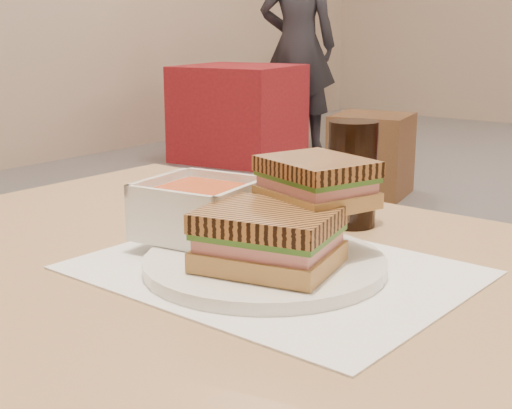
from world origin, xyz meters
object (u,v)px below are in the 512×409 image
Objects in this scene: cola_glass at (352,174)px; bg_chair_0l at (231,128)px; panini_lower at (269,238)px; bg_chair_0r at (371,155)px; plate at (265,264)px; soup_bowl at (200,211)px; patron_a at (298,45)px; bg_table_0 at (239,113)px; main_table at (310,383)px.

cola_glass reaches higher than bg_chair_0l.
bg_chair_0r is at bearing 116.25° from panini_lower.
plate is 0.63× the size of bg_chair_0l.
plate is at bearing -63.90° from bg_chair_0r.
soup_bowl is 0.14m from panini_lower.
plate is 0.12m from soup_bowl.
cola_glass reaches higher than plate.
patron_a reaches higher than bg_chair_0l.
bg_chair_0r is (1.55, -0.58, 0.04)m from bg_chair_0l.
panini_lower reaches higher than bg_chair_0l.
panini_lower reaches higher than plate.
bg_table_0 is at bearing 128.70° from panini_lower.
plate reaches higher than bg_chair_0r.
soup_bowl reaches higher than panini_lower.
soup_bowl is at bearing -114.30° from cola_glass.
patron_a is at bearing 123.97° from main_table.
bg_chair_0r is (-1.57, 3.03, -0.58)m from cola_glass.
patron_a is at bearing 62.21° from bg_chair_0l.
bg_chair_0l is (-3.14, 3.83, -0.55)m from plate.
panini_lower reaches higher than bg_chair_0r.
main_table is 1.33× the size of bg_table_0.
cola_glass is at bearing -62.59° from bg_chair_0r.
bg_table_0 is at bearing 129.23° from main_table.
cola_glass is at bearing -49.82° from bg_table_0.
main_table is 0.14m from plate.
soup_bowl is (-0.17, 0.02, 0.16)m from main_table.
main_table is at bearing -50.77° from bg_table_0.
bg_table_0 is (-3.01, 3.69, -0.28)m from main_table.
plate is at bearing -85.04° from cola_glass.
plate is 1.89× the size of cola_glass.
patron_a is (0.08, 0.66, 0.49)m from bg_table_0.
bg_table_0 is (-2.93, 3.47, -0.47)m from cola_glass.
bg_table_0 is 0.28m from bg_chair_0l.
main_table reaches higher than bg_table_0.
main_table is 0.73× the size of patron_a.
soup_bowl is 0.08× the size of patron_a.
bg_chair_0l is at bearing 129.40° from panini_lower.
main_table is at bearing -50.09° from bg_chair_0l.
panini_lower is at bearing -51.30° from bg_table_0.
plate is at bearing -56.59° from patron_a.
panini_lower is at bearing -147.10° from main_table.
cola_glass is 4.81m from bg_chair_0l.
bg_chair_0r is at bearing -40.79° from patron_a.
bg_table_0 is 1.44m from bg_chair_0r.
panini_lower is 0.24m from cola_glass.
bg_chair_0l is 0.86m from patron_a.
bg_chair_0r is (-1.59, 3.24, -0.52)m from plate.
plate is 0.15× the size of patron_a.
patron_a reaches higher than panini_lower.
bg_table_0 is 2.23× the size of bg_chair_0l.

